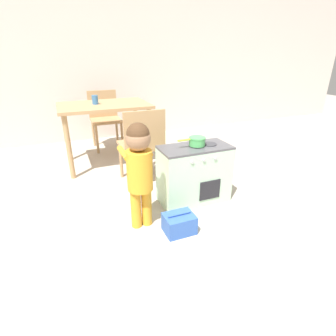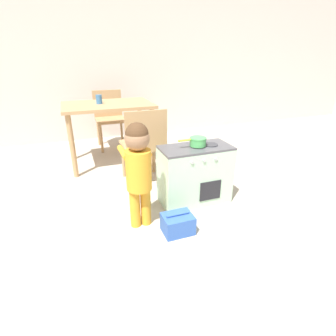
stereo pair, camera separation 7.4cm
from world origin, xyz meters
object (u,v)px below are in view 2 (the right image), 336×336
at_px(dining_chair_far, 110,117).
at_px(child_figure, 138,163).
at_px(toy_pot, 198,141).
at_px(toy_basket, 178,224).
at_px(cup_on_table, 99,99).
at_px(dining_table, 108,113).
at_px(play_kitchen, 195,174).
at_px(dining_chair_near, 144,144).

bearing_deg(dining_chair_far, child_figure, 87.13).
bearing_deg(child_figure, toy_pot, 18.71).
distance_m(child_figure, dining_chair_far, 2.15).
xyz_separation_m(toy_basket, cup_on_table, (-0.34, 1.69, 0.74)).
distance_m(toy_basket, dining_table, 1.78).
height_order(play_kitchen, dining_table, dining_table).
bearing_deg(child_figure, cup_on_table, 93.56).
distance_m(dining_chair_near, dining_chair_far, 1.42).
bearing_deg(play_kitchen, dining_table, 114.87).
bearing_deg(dining_table, play_kitchen, -65.13).
distance_m(child_figure, cup_on_table, 1.50).
relative_size(toy_basket, dining_chair_far, 0.29).
distance_m(toy_basket, dining_chair_near, 1.01).
xyz_separation_m(dining_chair_far, cup_on_table, (-0.20, -0.66, 0.36)).
bearing_deg(dining_table, dining_chair_near, -72.07).
bearing_deg(toy_pot, toy_basket, -130.60).
bearing_deg(cup_on_table, dining_chair_near, -66.13).
distance_m(toy_pot, dining_table, 1.40).
bearing_deg(child_figure, dining_chair_far, 87.13).
xyz_separation_m(toy_pot, dining_chair_near, (-0.36, 0.52, -0.15)).
height_order(child_figure, dining_table, child_figure).
xyz_separation_m(dining_chair_near, cup_on_table, (-0.33, 0.75, 0.36)).
xyz_separation_m(play_kitchen, child_figure, (-0.59, -0.20, 0.28)).
distance_m(play_kitchen, child_figure, 0.68).
xyz_separation_m(play_kitchen, toy_basket, (-0.34, -0.41, -0.20)).
height_order(dining_table, dining_chair_near, dining_chair_near).
bearing_deg(toy_basket, dining_chair_near, 90.50).
bearing_deg(play_kitchen, toy_basket, -129.54).
height_order(dining_table, dining_chair_far, dining_chair_far).
distance_m(toy_basket, cup_on_table, 1.87).
relative_size(play_kitchen, toy_basket, 2.74).
xyz_separation_m(dining_table, cup_on_table, (-0.09, 0.01, 0.17)).
xyz_separation_m(toy_pot, dining_table, (-0.60, 1.26, 0.05)).
xyz_separation_m(toy_pot, child_figure, (-0.60, -0.20, -0.05)).
height_order(play_kitchen, dining_chair_near, dining_chair_near).
bearing_deg(dining_chair_near, toy_pot, -55.55).
distance_m(dining_table, dining_chair_near, 0.80).
height_order(child_figure, toy_basket, child_figure).
height_order(play_kitchen, dining_chair_far, dining_chair_far).
height_order(toy_basket, dining_chair_near, dining_chair_near).
bearing_deg(dining_chair_far, dining_table, 81.12).
bearing_deg(child_figure, dining_table, 89.93).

